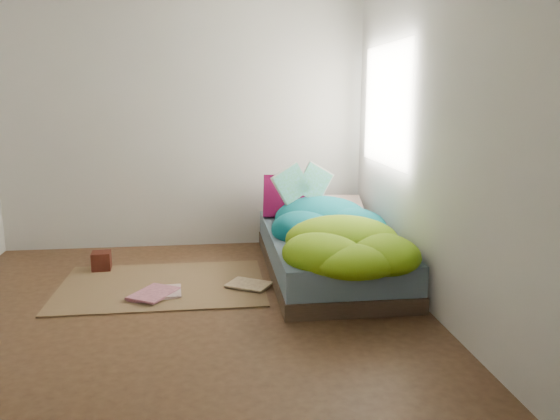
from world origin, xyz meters
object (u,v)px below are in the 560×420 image
object	(u,v)px
open_book	(303,172)
pillow_magenta	(285,197)
floor_book_a	(154,293)
bed	(328,253)
floor_book_b	(139,292)
wooden_box	(101,261)

from	to	relation	value
open_book	pillow_magenta	bearing A→B (deg)	94.59
open_book	floor_book_a	distance (m)	1.65
bed	floor_book_a	world-z (taller)	bed
pillow_magenta	floor_book_b	distance (m)	1.70
pillow_magenta	floor_book_b	world-z (taller)	pillow_magenta
pillow_magenta	open_book	bearing A→B (deg)	-61.21
pillow_magenta	floor_book_a	size ratio (longest dim) A/B	1.42
floor_book_b	pillow_magenta	bearing A→B (deg)	70.48
bed	open_book	xyz separation A→B (m)	(-0.16, 0.33, 0.65)
pillow_magenta	wooden_box	xyz separation A→B (m)	(-1.64, -0.40, -0.45)
bed	open_book	bearing A→B (deg)	115.99
floor_book_a	floor_book_b	distance (m)	0.11
wooden_box	floor_book_a	distance (m)	0.84
bed	pillow_magenta	distance (m)	0.83
open_book	wooden_box	bearing A→B (deg)	167.78
wooden_box	floor_book_a	size ratio (longest dim) A/B	0.55
wooden_box	floor_book_a	xyz separation A→B (m)	(0.50, -0.67, -0.07)
bed	floor_book_b	xyz separation A→B (m)	(-1.52, -0.36, -0.14)
floor_book_a	wooden_box	bearing A→B (deg)	123.38
bed	open_book	size ratio (longest dim) A/B	4.33
pillow_magenta	wooden_box	world-z (taller)	pillow_magenta
pillow_magenta	floor_book_b	size ratio (longest dim) A/B	1.15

